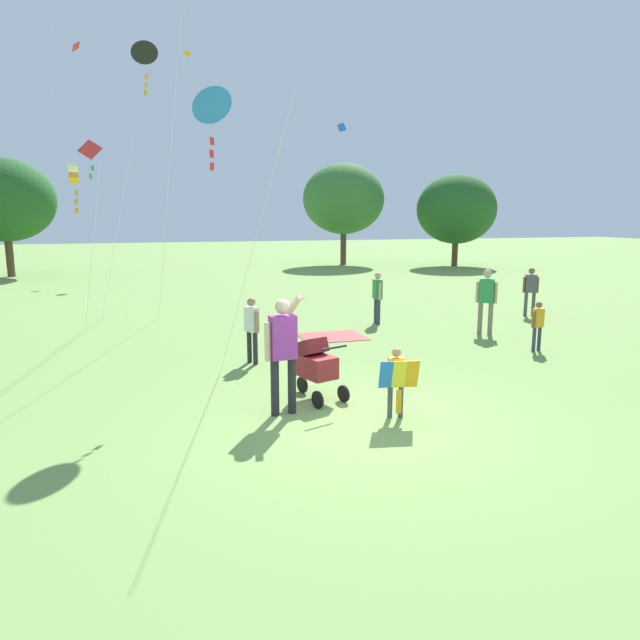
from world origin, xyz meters
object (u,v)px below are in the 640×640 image
object	(u,v)px
person_kid_running	(377,294)
stroller	(316,363)
kite_adult_black	(212,107)
kite_green_novelty	(74,174)
kite_orange_delta	(145,56)
person_red_shirt	(531,288)
person_back_turned	(538,322)
kite_blue_high	(92,159)
picnic_blanket	(332,337)
person_couple_left	(486,296)
person_sitting_far	(252,325)
person_adult_flyer	(283,346)
child_with_butterfly_kite	(396,377)

from	to	relation	value
person_kid_running	stroller	bearing A→B (deg)	-120.93
kite_adult_black	kite_green_novelty	bearing A→B (deg)	119.32
kite_orange_delta	person_kid_running	size ratio (longest dim) A/B	5.25
person_red_shirt	person_back_turned	xyz separation A→B (m)	(-2.72, -3.89, -0.20)
kite_blue_high	picnic_blanket	xyz separation A→B (m)	(5.65, -4.12, -4.51)
kite_green_novelty	person_couple_left	world-z (taller)	kite_green_novelty
person_red_shirt	person_kid_running	distance (m)	4.91
person_kid_running	picnic_blanket	distance (m)	2.34
person_back_turned	kite_blue_high	bearing A→B (deg)	144.48
kite_blue_high	person_couple_left	size ratio (longest dim) A/B	3.09
person_red_shirt	person_sitting_far	xyz separation A→B (m)	(-9.01, -3.12, -0.06)
picnic_blanket	person_kid_running	bearing A→B (deg)	36.74
kite_green_novelty	kite_orange_delta	bearing A→B (deg)	28.04
person_adult_flyer	kite_orange_delta	bearing A→B (deg)	100.73
person_kid_running	child_with_butterfly_kite	bearing A→B (deg)	-110.29
kite_blue_high	picnic_blanket	distance (m)	8.32
child_with_butterfly_kite	picnic_blanket	size ratio (longest dim) A/B	0.67
stroller	kite_adult_black	world-z (taller)	kite_adult_black
person_sitting_far	person_couple_left	xyz separation A→B (m)	(6.23, 1.20, 0.17)
stroller	kite_blue_high	xyz separation A→B (m)	(-3.91, 8.64, 3.91)
person_adult_flyer	kite_green_novelty	xyz separation A→B (m)	(-3.60, 7.91, 2.96)
kite_orange_delta	person_back_turned	xyz separation A→B (m)	(8.05, -6.57, -6.59)
person_back_turned	picnic_blanket	distance (m)	4.83
person_adult_flyer	person_red_shirt	bearing A→B (deg)	34.52
kite_orange_delta	person_kid_running	world-z (taller)	kite_orange_delta
kite_adult_black	picnic_blanket	size ratio (longest dim) A/B	3.29
stroller	picnic_blanket	xyz separation A→B (m)	(1.74, 4.52, -0.60)
person_adult_flyer	stroller	world-z (taller)	person_adult_flyer
stroller	kite_orange_delta	distance (m)	10.95
child_with_butterfly_kite	stroller	distance (m)	1.50
child_with_butterfly_kite	picnic_blanket	bearing A→B (deg)	81.53
kite_orange_delta	child_with_butterfly_kite	bearing A→B (deg)	-71.20
stroller	kite_blue_high	distance (m)	10.26
kite_adult_black	person_adult_flyer	bearing A→B (deg)	-76.50
person_adult_flyer	kite_blue_high	distance (m)	10.34
person_couple_left	picnic_blanket	bearing A→B (deg)	168.88
kite_blue_high	person_sitting_far	size ratio (longest dim) A/B	3.75
child_with_butterfly_kite	person_red_shirt	bearing A→B (deg)	42.56
person_red_shirt	picnic_blanket	size ratio (longest dim) A/B	0.92
kite_adult_black	person_back_turned	bearing A→B (deg)	-2.28
person_sitting_far	picnic_blanket	bearing A→B (deg)	39.82
child_with_butterfly_kite	person_couple_left	xyz separation A→B (m)	(4.73, 4.97, 0.33)
person_sitting_far	person_red_shirt	bearing A→B (deg)	19.12
stroller	person_sitting_far	bearing A→B (deg)	103.32
stroller	picnic_blanket	bearing A→B (deg)	68.93
kite_green_novelty	picnic_blanket	distance (m)	7.77
kite_orange_delta	person_red_shirt	distance (m)	12.81
kite_orange_delta	person_adult_flyer	bearing A→B (deg)	-79.27
person_kid_running	kite_adult_black	bearing A→B (deg)	-142.02
kite_blue_high	picnic_blanket	bearing A→B (deg)	-36.07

